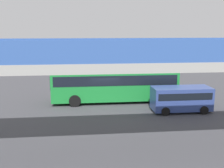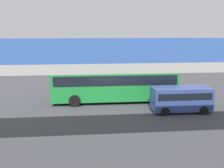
# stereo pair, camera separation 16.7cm
# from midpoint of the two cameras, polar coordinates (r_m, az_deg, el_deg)

# --- Properties ---
(ground) EXTENTS (80.00, 80.00, 0.00)m
(ground) POSITION_cam_midpoint_polar(r_m,az_deg,el_deg) (24.92, -1.74, -4.06)
(ground) COLOR #424247
(city_bus) EXTENTS (11.54, 2.85, 3.15)m
(city_bus) POSITION_cam_midpoint_polar(r_m,az_deg,el_deg) (24.98, 0.39, 0.43)
(city_bus) COLOR #1E8C38
(city_bus) RESTS_ON ground
(parked_van) EXTENTS (4.80, 2.17, 2.05)m
(parked_van) POSITION_cam_midpoint_polar(r_m,az_deg,el_deg) (22.90, 14.23, -2.78)
(parked_van) COLOR #33478C
(parked_van) RESTS_ON ground
(traffic_sign) EXTENTS (0.08, 0.60, 2.80)m
(traffic_sign) POSITION_cam_midpoint_polar(r_m,az_deg,el_deg) (27.32, -12.39, 1.14)
(traffic_sign) COLOR slate
(traffic_sign) RESTS_ON ground
(lane_dash_leftmost) EXTENTS (2.00, 0.20, 0.01)m
(lane_dash_leftmost) POSITION_cam_midpoint_polar(r_m,az_deg,el_deg) (28.56, 5.79, -2.06)
(lane_dash_leftmost) COLOR silver
(lane_dash_leftmost) RESTS_ON ground
(lane_dash_left) EXTENTS (2.00, 0.20, 0.01)m
(lane_dash_left) POSITION_cam_midpoint_polar(r_m,az_deg,el_deg) (28.03, -2.25, -2.27)
(lane_dash_left) COLOR silver
(lane_dash_left) RESTS_ON ground
(lane_dash_centre) EXTENTS (2.00, 0.20, 0.01)m
(lane_dash_centre) POSITION_cam_midpoint_polar(r_m,az_deg,el_deg) (28.06, -10.43, -2.45)
(lane_dash_centre) COLOR silver
(lane_dash_centre) RESTS_ON ground
(pedestrian_overpass) EXTENTS (29.47, 2.60, 6.24)m
(pedestrian_overpass) POSITION_cam_midpoint_polar(r_m,az_deg,el_deg) (14.11, 1.28, 2.81)
(pedestrian_overpass) COLOR #9E9E99
(pedestrian_overpass) RESTS_ON ground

